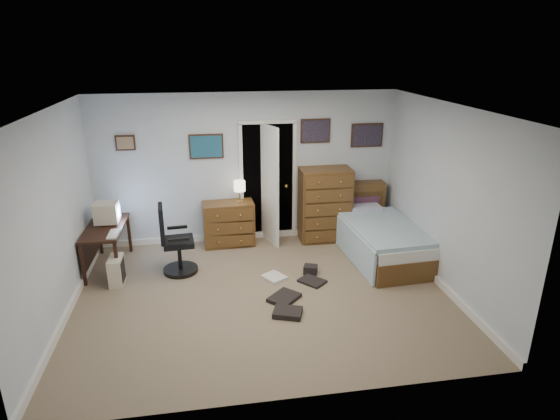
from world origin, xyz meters
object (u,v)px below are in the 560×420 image
Objects in this scene: bed at (381,240)px; computer_desk at (101,236)px; low_dresser at (229,224)px; tall_dresser at (325,204)px; office_chair at (175,247)px.

computer_desk is at bearing 172.16° from bed.
tall_dresser is at bearing -4.00° from low_dresser.
office_chair is at bearing -135.98° from low_dresser.
office_chair is 3.18m from bed.
computer_desk is 1.39× the size of low_dresser.
low_dresser is at bearing 155.48° from bed.
low_dresser is (0.84, 0.91, -0.04)m from office_chair.
office_chair reaches higher than computer_desk.
computer_desk reaches higher than bed.
computer_desk is 0.59× the size of bed.
bed is (3.17, 0.01, -0.11)m from office_chair.
tall_dresser is (2.48, 0.88, 0.22)m from office_chair.
office_chair is 0.54× the size of bed.
low_dresser is 2.50m from bed.
tall_dresser is at bearing 14.82° from office_chair.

